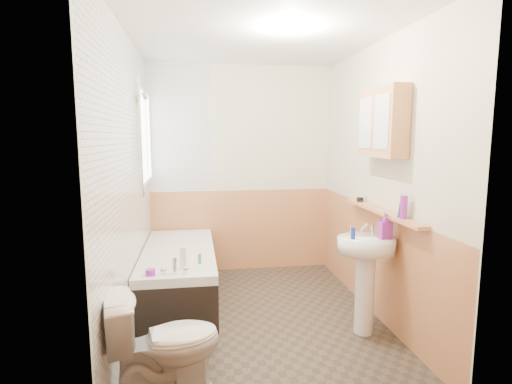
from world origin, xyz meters
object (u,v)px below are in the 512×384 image
bathtub (179,274)px  pine_shelf (381,212)px  medicine_cabinet (382,123)px  sink (366,265)px  toilet (165,344)px

bathtub → pine_shelf: (1.77, -0.76, 0.73)m
pine_shelf → medicine_cabinet: bearing=170.0°
sink → medicine_cabinet: medicine_cabinet is taller
toilet → medicine_cabinet: 2.40m
medicine_cabinet → toilet: bearing=-156.6°
bathtub → toilet: bearing=-91.1°
bathtub → medicine_cabinet: 2.41m
sink → pine_shelf: 0.49m
toilet → pine_shelf: 2.06m
sink → bathtub: bearing=152.8°
toilet → pine_shelf: size_ratio=0.54×
toilet → pine_shelf: (1.80, 0.76, 0.66)m
toilet → sink: (1.60, 0.60, 0.24)m
toilet → sink: size_ratio=0.76×
bathtub → toilet: (-0.03, -1.52, 0.07)m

